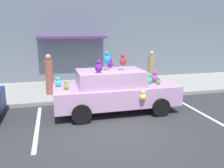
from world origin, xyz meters
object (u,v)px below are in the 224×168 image
at_px(plush_covered_car, 115,90).
at_px(pedestrian_near_shopfront, 49,76).
at_px(teddy_bear_on_sidewalk, 92,90).
at_px(pedestrian_walking_past, 151,72).

relative_size(plush_covered_car, pedestrian_near_shopfront, 2.50).
relative_size(teddy_bear_on_sidewalk, pedestrian_near_shopfront, 0.32).
xyz_separation_m(teddy_bear_on_sidewalk, pedestrian_walking_past, (2.85, 0.34, 0.60)).
distance_m(plush_covered_car, pedestrian_near_shopfront, 3.38).
bearing_deg(pedestrian_near_shopfront, plush_covered_car, -47.36).
bearing_deg(pedestrian_walking_past, plush_covered_car, -137.82).
distance_m(pedestrian_near_shopfront, pedestrian_walking_past, 4.62).
bearing_deg(pedestrian_walking_past, teddy_bear_on_sidewalk, -173.18).
bearing_deg(teddy_bear_on_sidewalk, pedestrian_near_shopfront, 157.56).
relative_size(plush_covered_car, pedestrian_walking_past, 2.41).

